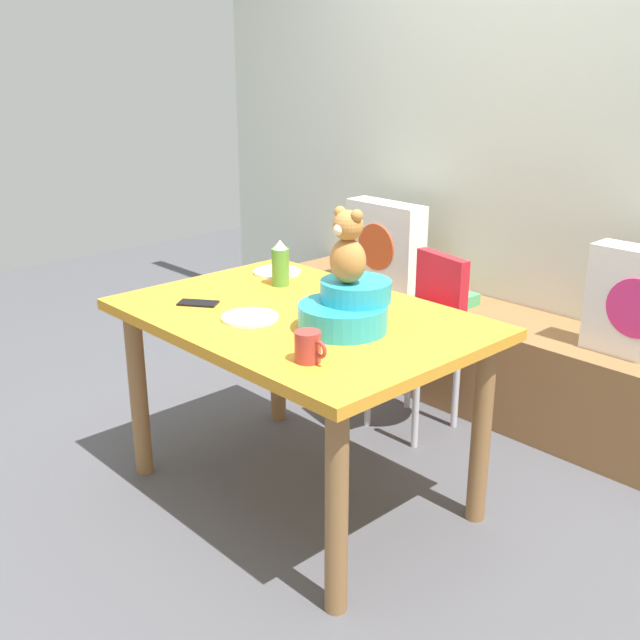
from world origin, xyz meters
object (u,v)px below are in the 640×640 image
at_px(dining_table, 300,340).
at_px(teddy_bear, 348,248).
at_px(infant_seat_teal, 347,308).
at_px(coffee_mug, 308,347).
at_px(dinner_plate_near, 250,318).
at_px(dinner_plate_far, 277,272).
at_px(pillow_floral_left, 385,245).
at_px(ketchup_bottle, 280,264).
at_px(highchair, 417,318).
at_px(book_stack, 455,298).
at_px(cell_phone, 198,303).

bearing_deg(dining_table, teddy_bear, 2.28).
distance_m(infant_seat_teal, coffee_mug, 0.32).
bearing_deg(dinner_plate_near, teddy_bear, 31.04).
distance_m(dinner_plate_near, dinner_plate_far, 0.59).
relative_size(dining_table, infant_seat_teal, 3.93).
height_order(pillow_floral_left, dining_table, pillow_floral_left).
relative_size(dining_table, dinner_plate_near, 6.49).
xyz_separation_m(teddy_bear, dinner_plate_far, (-0.69, 0.27, -0.27)).
bearing_deg(coffee_mug, ketchup_bottle, 145.52).
relative_size(pillow_floral_left, highchair, 0.56).
bearing_deg(coffee_mug, highchair, 112.74).
xyz_separation_m(highchair, dinner_plate_far, (-0.38, -0.48, 0.22)).
bearing_deg(dinner_plate_near, infant_seat_teal, 31.12).
height_order(book_stack, infant_seat_teal, infant_seat_teal).
bearing_deg(teddy_bear, pillow_floral_left, 127.10).
bearing_deg(pillow_floral_left, dinner_plate_far, -77.60).
bearing_deg(teddy_bear, highchair, 112.37).
xyz_separation_m(book_stack, ketchup_bottle, (-0.10, -1.02, 0.34)).
xyz_separation_m(book_stack, dining_table, (0.21, -1.20, 0.15)).
bearing_deg(book_stack, coffee_mug, -69.15).
xyz_separation_m(book_stack, cell_phone, (-0.13, -1.40, 0.25)).
height_order(book_stack, dinner_plate_near, dinner_plate_near).
bearing_deg(highchair, teddy_bear, -67.63).
relative_size(dinner_plate_far, cell_phone, 1.39).
bearing_deg(teddy_bear, coffee_mug, -66.30).
relative_size(highchair, coffee_mug, 6.58).
distance_m(book_stack, coffee_mug, 1.61).
xyz_separation_m(highchair, cell_phone, (-0.25, -0.97, 0.22)).
distance_m(highchair, coffee_mug, 1.16).
relative_size(book_stack, coffee_mug, 1.67).
relative_size(teddy_bear, dinner_plate_far, 1.25).
distance_m(dining_table, coffee_mug, 0.48).
bearing_deg(coffee_mug, teddy_bear, 113.70).
height_order(book_stack, teddy_bear, teddy_bear).
distance_m(highchair, infant_seat_teal, 0.86).
bearing_deg(ketchup_bottle, infant_seat_teal, -17.15).
relative_size(book_stack, highchair, 0.25).
bearing_deg(book_stack, infant_seat_teal, -69.86).
xyz_separation_m(dining_table, highchair, (-0.08, 0.76, -0.11)).
distance_m(ketchup_bottle, dinner_plate_far, 0.20).
bearing_deg(book_stack, teddy_bear, -69.87).
distance_m(highchair, ketchup_bottle, 0.70).
xyz_separation_m(dining_table, coffee_mug, (0.36, -0.28, 0.15)).
height_order(coffee_mug, cell_phone, coffee_mug).
bearing_deg(cell_phone, book_stack, -41.03).
xyz_separation_m(dining_table, dinner_plate_near, (-0.07, -0.17, 0.11)).
bearing_deg(coffee_mug, dinner_plate_far, 145.37).
height_order(dinner_plate_near, cell_phone, dinner_plate_near).
bearing_deg(cell_phone, infant_seat_teal, -104.95).
bearing_deg(coffee_mug, pillow_floral_left, 124.72).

